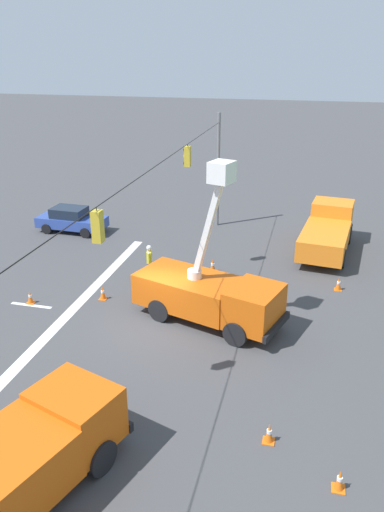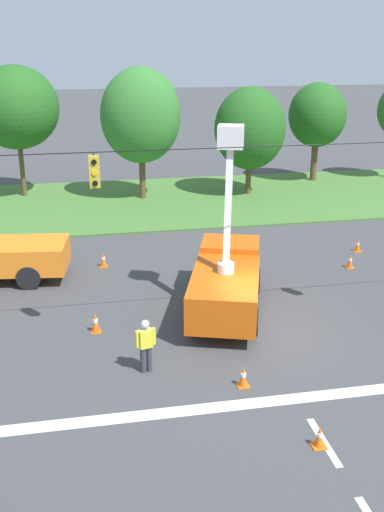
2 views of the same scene
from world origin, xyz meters
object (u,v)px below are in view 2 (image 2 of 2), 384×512
(utility_truck_bucket_lift, at_px, (227,277))
(traffic_cone_foreground_left, at_px, (350,261))
(road_worker, at_px, (146,343))
(tree_far_east, at_px, (317,115))
(tree_west, at_px, (16,108))
(traffic_cone_far_left, at_px, (358,245))
(traffic_cone_mid_left, at_px, (243,376))
(traffic_cone_far_right, at_px, (103,260))
(tree_east, at_px, (250,129))
(traffic_cone_foreground_right, at_px, (319,437))
(tree_centre, at_px, (141,116))
(traffic_cone_lane_edge_b, at_px, (95,322))

(utility_truck_bucket_lift, relative_size, traffic_cone_foreground_left, 10.46)
(road_worker, bearing_deg, tree_far_east, 57.89)
(tree_west, distance_m, traffic_cone_far_left, 22.05)
(tree_far_east, xyz_separation_m, traffic_cone_mid_left, (-11.86, -24.64, -4.28))
(traffic_cone_far_right, bearing_deg, tree_east, 48.44)
(utility_truck_bucket_lift, bearing_deg, tree_west, 115.05)
(traffic_cone_far_right, bearing_deg, tree_far_east, 42.19)
(traffic_cone_foreground_right, distance_m, traffic_cone_mid_left, 3.28)
(tree_centre, bearing_deg, tree_west, 165.08)
(tree_centre, bearing_deg, traffic_cone_far_right, -105.01)
(tree_far_east, relative_size, utility_truck_bucket_lift, 0.99)
(tree_far_east, bearing_deg, road_worker, -122.11)
(road_worker, height_order, traffic_cone_mid_left, road_worker)
(utility_truck_bucket_lift, xyz_separation_m, traffic_cone_mid_left, (-0.75, -5.20, -1.01))
(traffic_cone_mid_left, xyz_separation_m, traffic_cone_lane_edge_b, (-4.20, 4.32, 0.05))
(utility_truck_bucket_lift, bearing_deg, traffic_cone_mid_left, -98.24)
(traffic_cone_foreground_left, distance_m, traffic_cone_mid_left, 11.12)
(traffic_cone_foreground_left, bearing_deg, traffic_cone_foreground_right, -117.97)
(traffic_cone_far_left, relative_size, traffic_cone_far_right, 0.92)
(tree_centre, xyz_separation_m, road_worker, (-2.17, -20.60, -4.20))
(tree_west, xyz_separation_m, road_worker, (5.27, -22.58, -4.62))
(tree_east, bearing_deg, traffic_cone_mid_left, -106.04)
(traffic_cone_mid_left, bearing_deg, tree_west, 108.49)
(traffic_cone_foreground_left, distance_m, traffic_cone_far_left, 2.36)
(traffic_cone_foreground_left, height_order, traffic_cone_mid_left, traffic_cone_mid_left)
(traffic_cone_mid_left, bearing_deg, traffic_cone_foreground_right, -69.15)
(road_worker, bearing_deg, utility_truck_bucket_lift, 47.60)
(traffic_cone_lane_edge_b, bearing_deg, traffic_cone_far_right, 84.76)
(tree_west, bearing_deg, road_worker, -76.87)
(tree_centre, relative_size, traffic_cone_foreground_left, 12.25)
(tree_west, bearing_deg, traffic_cone_mid_left, -71.51)
(tree_east, bearing_deg, utility_truck_bucket_lift, -108.38)
(road_worker, height_order, traffic_cone_foreground_left, road_worker)
(traffic_cone_foreground_right, bearing_deg, tree_centre, 93.98)
(tree_centre, xyz_separation_m, traffic_cone_far_right, (-3.05, -11.36, -4.86))
(traffic_cone_mid_left, relative_size, traffic_cone_far_right, 0.98)
(traffic_cone_foreground_right, relative_size, traffic_cone_mid_left, 0.92)
(traffic_cone_far_right, bearing_deg, road_worker, -84.58)
(tree_centre, relative_size, traffic_cone_far_right, 11.60)
(tree_far_east, distance_m, traffic_cone_foreground_right, 30.01)
(tree_centre, xyz_separation_m, tree_east, (6.83, -0.22, -0.92))
(utility_truck_bucket_lift, bearing_deg, tree_east, 71.62)
(utility_truck_bucket_lift, relative_size, traffic_cone_foreground_right, 11.04)
(tree_west, xyz_separation_m, traffic_cone_far_left, (16.56, -13.56, -5.31))
(road_worker, relative_size, traffic_cone_foreground_right, 2.83)
(tree_east, bearing_deg, tree_west, 171.22)
(tree_far_east, xyz_separation_m, road_worker, (-14.60, -23.27, -3.61))
(tree_far_east, xyz_separation_m, traffic_cone_far_left, (-3.30, -14.24, -4.30))
(tree_far_east, bearing_deg, traffic_cone_foreground_right, -111.10)
(traffic_cone_mid_left, height_order, traffic_cone_far_left, traffic_cone_mid_left)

